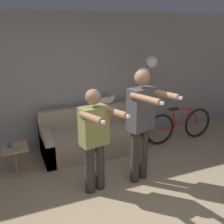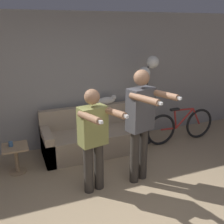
# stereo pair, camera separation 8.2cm
# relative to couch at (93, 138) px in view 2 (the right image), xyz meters

# --- Properties ---
(wall_back) EXTENTS (10.00, 0.05, 2.60)m
(wall_back) POSITION_rel_couch_xyz_m (-0.14, 0.50, 1.02)
(wall_back) COLOR gray
(wall_back) RESTS_ON ground_plane
(couch) EXTENTS (1.91, 0.81, 0.83)m
(couch) POSITION_rel_couch_xyz_m (0.00, 0.00, 0.00)
(couch) COLOR tan
(couch) RESTS_ON ground_plane
(person_left) EXTENTS (0.54, 0.73, 1.55)m
(person_left) POSITION_rel_couch_xyz_m (-0.38, -1.24, 0.61)
(person_left) COLOR #38332D
(person_left) RESTS_ON ground_plane
(person_right) EXTENTS (0.60, 0.76, 1.76)m
(person_right) POSITION_rel_couch_xyz_m (0.36, -1.24, 0.74)
(person_right) COLOR #38332D
(person_right) RESTS_ON ground_plane
(cat) EXTENTS (0.51, 0.12, 0.18)m
(cat) POSITION_rel_couch_xyz_m (0.41, 0.30, 0.64)
(cat) COLOR silver
(cat) RESTS_ON couch
(floor_lamp) EXTENTS (0.42, 0.26, 1.79)m
(floor_lamp) POSITION_rel_couch_xyz_m (1.15, -0.01, 1.19)
(floor_lamp) COLOR black
(floor_lamp) RESTS_ON ground_plane
(side_table) EXTENTS (0.40, 0.40, 0.48)m
(side_table) POSITION_rel_couch_xyz_m (-1.42, -0.28, 0.06)
(side_table) COLOR #A38460
(side_table) RESTS_ON ground_plane
(cup) EXTENTS (0.07, 0.07, 0.08)m
(cup) POSITION_rel_couch_xyz_m (-1.48, -0.25, 0.24)
(cup) COLOR #3D6693
(cup) RESTS_ON side_table
(bicycle) EXTENTS (1.61, 0.07, 0.75)m
(bicycle) POSITION_rel_couch_xyz_m (1.85, -0.25, 0.07)
(bicycle) COLOR black
(bicycle) RESTS_ON ground_plane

